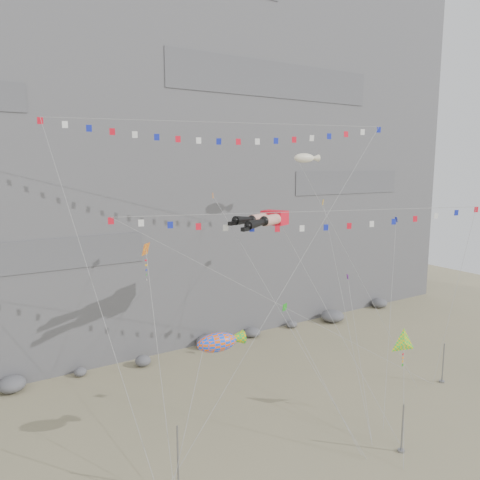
{
  "coord_description": "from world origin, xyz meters",
  "views": [
    {
      "loc": [
        -23.55,
        -27.45,
        20.17
      ],
      "look_at": [
        -0.71,
        9.0,
        13.34
      ],
      "focal_mm": 35.0,
      "sensor_mm": 36.0,
      "label": 1
    }
  ],
  "objects": [
    {
      "name": "legs_kite",
      "position": [
        -0.04,
        6.13,
        15.48
      ],
      "size": [
        7.48,
        15.34,
        20.86
      ],
      "rotation": [
        0.0,
        0.0,
        0.42
      ],
      "color": "red",
      "rests_on": "ground"
    },
    {
      "name": "delta_kite",
      "position": [
        6.37,
        -4.33,
        6.17
      ],
      "size": [
        6.81,
        5.36,
        9.52
      ],
      "color": "yellow",
      "rests_on": "ground"
    },
    {
      "name": "fish_windsock",
      "position": [
        -8.55,
        -0.47,
        8.08
      ],
      "size": [
        7.31,
        4.17,
        10.12
      ],
      "color": "#F5580C",
      "rests_on": "ground"
    },
    {
      "name": "flag_banner_lower",
      "position": [
        3.94,
        3.98,
        16.17
      ],
      "size": [
        33.48,
        11.23,
        19.77
      ],
      "color": "red",
      "rests_on": "ground"
    },
    {
      "name": "harlequin_kite",
      "position": [
        -12.45,
        2.25,
        14.54
      ],
      "size": [
        1.92,
        7.18,
        15.86
      ],
      "color": "red",
      "rests_on": "ground"
    },
    {
      "name": "talus_boulders",
      "position": [
        0.0,
        17.0,
        0.6
      ],
      "size": [
        60.0,
        3.0,
        1.2
      ],
      "primitive_type": null,
      "color": "slate",
      "rests_on": "ground"
    },
    {
      "name": "blimp_windsock",
      "position": [
        8.58,
        11.1,
        20.93
      ],
      "size": [
        5.07,
        13.82,
        24.87
      ],
      "color": "#F2E9C7",
      "rests_on": "ground"
    },
    {
      "name": "cliff",
      "position": [
        0.0,
        32.0,
        25.0
      ],
      "size": [
        80.0,
        28.0,
        50.0
      ],
      "primitive_type": "cube",
      "color": "slate",
      "rests_on": "ground"
    },
    {
      "name": "small_kite_c",
      "position": [
        -1.91,
        0.42,
        9.17
      ],
      "size": [
        2.25,
        7.68,
        11.7
      ],
      "color": "#179516",
      "rests_on": "ground"
    },
    {
      "name": "small_kite_d",
      "position": [
        9.44,
        8.89,
        16.14
      ],
      "size": [
        8.65,
        15.47,
        23.45
      ],
      "color": "orange",
      "rests_on": "ground"
    },
    {
      "name": "anchor_pole_right",
      "position": [
        14.58,
        -2.46,
        1.93
      ],
      "size": [
        0.12,
        0.12,
        3.85
      ],
      "primitive_type": "cylinder",
      "color": "slate",
      "rests_on": "ground"
    },
    {
      "name": "anchor_pole_left",
      "position": [
        -12.72,
        -2.88,
        2.18
      ],
      "size": [
        0.12,
        0.12,
        4.37
      ],
      "primitive_type": "cylinder",
      "color": "slate",
      "rests_on": "ground"
    },
    {
      "name": "small_kite_b",
      "position": [
        9.14,
        4.75,
        9.16
      ],
      "size": [
        8.73,
        11.71,
        16.62
      ],
      "color": "purple",
      "rests_on": "ground"
    },
    {
      "name": "small_kite_a",
      "position": [
        -3.21,
        9.09,
        17.11
      ],
      "size": [
        3.55,
        17.14,
        24.22
      ],
      "color": "orange",
      "rests_on": "ground"
    },
    {
      "name": "ground",
      "position": [
        0.0,
        0.0,
        0.0
      ],
      "size": [
        120.0,
        120.0,
        0.0
      ],
      "primitive_type": "plane",
      "color": "gray",
      "rests_on": "ground"
    },
    {
      "name": "small_kite_e",
      "position": [
        11.91,
        1.61,
        14.81
      ],
      "size": [
        9.11,
        7.37,
        18.65
      ],
      "color": "#1421AF",
      "rests_on": "ground"
    },
    {
      "name": "flag_banner_upper",
      "position": [
        -1.65,
        9.44,
        23.97
      ],
      "size": [
        30.29,
        16.56,
        29.78
      ],
      "color": "red",
      "rests_on": "ground"
    },
    {
      "name": "anchor_pole_center",
      "position": [
        2.44,
        -7.64,
        1.81
      ],
      "size": [
        0.12,
        0.12,
        3.63
      ],
      "primitive_type": "cylinder",
      "color": "slate",
      "rests_on": "ground"
    }
  ]
}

